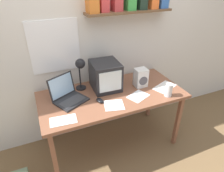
# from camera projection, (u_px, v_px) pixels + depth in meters

# --- Properties ---
(ground_plane) EXTENTS (12.00, 12.00, 0.00)m
(ground_plane) POSITION_uv_depth(u_px,v_px,m) (112.00, 142.00, 2.63)
(ground_plane) COLOR brown
(back_wall) EXTENTS (5.60, 0.24, 2.60)m
(back_wall) POSITION_uv_depth(u_px,v_px,m) (98.00, 35.00, 2.32)
(back_wall) COLOR silver
(back_wall) RESTS_ON ground_plane
(corner_desk) EXTENTS (1.61, 0.76, 0.76)m
(corner_desk) POSITION_uv_depth(u_px,v_px,m) (112.00, 98.00, 2.28)
(corner_desk) COLOR brown
(corner_desk) RESTS_ON ground_plane
(crt_monitor) EXTENTS (0.32, 0.36, 0.32)m
(crt_monitor) POSITION_uv_depth(u_px,v_px,m) (105.00, 76.00, 2.28)
(crt_monitor) COLOR #232326
(crt_monitor) RESTS_ON corner_desk
(laptop) EXTENTS (0.41, 0.40, 0.26)m
(laptop) POSITION_uv_depth(u_px,v_px,m) (67.00, 94.00, 2.11)
(laptop) COLOR #232326
(laptop) RESTS_ON corner_desk
(desk_lamp) EXTENTS (0.12, 0.18, 0.40)m
(desk_lamp) POSITION_uv_depth(u_px,v_px,m) (80.00, 68.00, 2.16)
(desk_lamp) COLOR black
(desk_lamp) RESTS_ON corner_desk
(juice_glass) EXTENTS (0.08, 0.08, 0.15)m
(juice_glass) POSITION_uv_depth(u_px,v_px,m) (169.00, 91.00, 2.18)
(juice_glass) COLOR white
(juice_glass) RESTS_ON corner_desk
(space_heater) EXTENTS (0.14, 0.13, 0.22)m
(space_heater) POSITION_uv_depth(u_px,v_px,m) (141.00, 78.00, 2.35)
(space_heater) COLOR silver
(space_heater) RESTS_ON corner_desk
(computer_mouse) EXTENTS (0.08, 0.11, 0.03)m
(computer_mouse) POSITION_uv_depth(u_px,v_px,m) (100.00, 100.00, 2.10)
(computer_mouse) COLOR black
(computer_mouse) RESTS_ON corner_desk
(loose_paper_near_monitor) EXTENTS (0.27, 0.24, 0.00)m
(loose_paper_near_monitor) POSITION_uv_depth(u_px,v_px,m) (138.00, 96.00, 2.20)
(loose_paper_near_monitor) COLOR white
(loose_paper_near_monitor) RESTS_ON corner_desk
(printed_handout) EXTENTS (0.26, 0.17, 0.00)m
(printed_handout) POSITION_uv_depth(u_px,v_px,m) (63.00, 120.00, 1.85)
(printed_handout) COLOR white
(printed_handout) RESTS_ON corner_desk
(open_notebook) EXTENTS (0.33, 0.26, 0.00)m
(open_notebook) POSITION_uv_depth(u_px,v_px,m) (165.00, 87.00, 2.37)
(open_notebook) COLOR silver
(open_notebook) RESTS_ON corner_desk
(loose_paper_near_laptop) EXTENTS (0.24, 0.23, 0.00)m
(loose_paper_near_laptop) POSITION_uv_depth(u_px,v_px,m) (114.00, 105.00, 2.05)
(loose_paper_near_laptop) COLOR white
(loose_paper_near_laptop) RESTS_ON corner_desk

